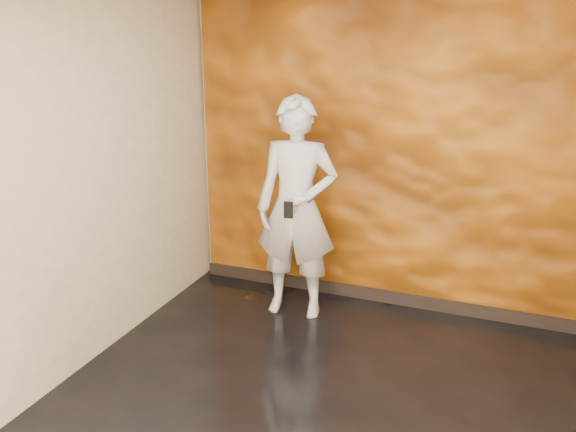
% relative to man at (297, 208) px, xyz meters
% --- Properties ---
extents(room, '(4.02, 4.02, 2.81)m').
position_rel_man_xyz_m(room, '(0.80, -1.45, 0.41)').
color(room, black).
rests_on(room, ground).
extents(feature_wall, '(3.90, 0.06, 2.75)m').
position_rel_man_xyz_m(feature_wall, '(0.80, 0.51, 0.39)').
color(feature_wall, '#C86A0F').
rests_on(feature_wall, ground).
extents(baseboard, '(3.90, 0.04, 0.12)m').
position_rel_man_xyz_m(baseboard, '(0.80, 0.47, -0.93)').
color(baseboard, black).
rests_on(baseboard, ground).
extents(man, '(0.78, 0.56, 1.98)m').
position_rel_man_xyz_m(man, '(0.00, 0.00, 0.00)').
color(man, '#A1A6AF').
rests_on(man, ground).
extents(phone, '(0.08, 0.03, 0.15)m').
position_rel_man_xyz_m(phone, '(0.03, -0.27, 0.07)').
color(phone, black).
rests_on(phone, man).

